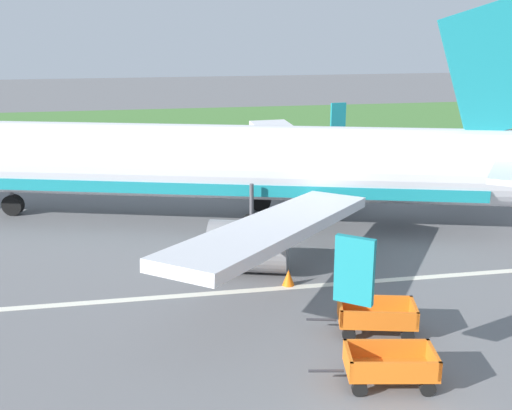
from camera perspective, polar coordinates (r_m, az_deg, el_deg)
The scene contains 6 objects.
grass_strip at distance 63.54m, azimuth -5.20°, elevation 6.87°, with size 220.00×28.00×0.06m, color #477A38.
apron_stripe at distance 25.33m, azimuth 3.89°, elevation -7.21°, with size 120.00×0.36×0.01m, color silver.
airplane at distance 32.48m, azimuth -2.54°, elevation 3.66°, with size 36.93×29.98×11.34m.
baggage_cart_fourth_in_row at distance 19.09m, azimuth 11.71°, elevation -13.70°, with size 3.63×1.83×1.07m.
baggage_cart_far_end at distance 21.86m, azimuth 10.56°, elevation -9.64°, with size 3.62×1.96×1.07m.
traffic_cone_near_plane at distance 25.33m, azimuth 2.88°, elevation -6.42°, with size 0.48×0.48×0.64m, color orange.
Camera 1 is at (-6.00, -12.15, 9.93)m, focal length 45.37 mm.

